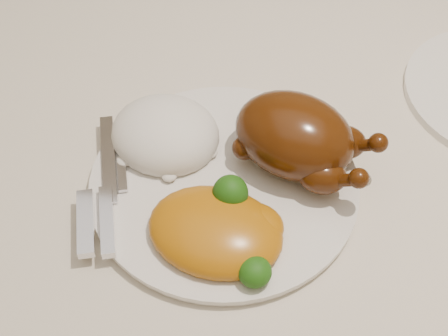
# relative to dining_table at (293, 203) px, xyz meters

# --- Properties ---
(dining_table) EXTENTS (1.60, 0.90, 0.76)m
(dining_table) POSITION_rel_dining_table_xyz_m (0.00, 0.00, 0.00)
(dining_table) COLOR brown
(dining_table) RESTS_ON floor
(tablecloth) EXTENTS (1.73, 1.03, 0.18)m
(tablecloth) POSITION_rel_dining_table_xyz_m (0.00, 0.00, 0.07)
(tablecloth) COLOR beige
(tablecloth) RESTS_ON dining_table
(dinner_plate) EXTENTS (0.35, 0.35, 0.01)m
(dinner_plate) POSITION_rel_dining_table_xyz_m (-0.08, -0.07, 0.11)
(dinner_plate) COLOR silver
(dinner_plate) RESTS_ON tablecloth
(roast_chicken) EXTENTS (0.17, 0.13, 0.08)m
(roast_chicken) POSITION_rel_dining_table_xyz_m (-0.01, -0.03, 0.15)
(roast_chicken) COLOR #4C2508
(roast_chicken) RESTS_ON dinner_plate
(rice_mound) EXTENTS (0.14, 0.13, 0.06)m
(rice_mound) POSITION_rel_dining_table_xyz_m (-0.14, -0.02, 0.13)
(rice_mound) COLOR white
(rice_mound) RESTS_ON dinner_plate
(mac_and_cheese) EXTENTS (0.15, 0.12, 0.06)m
(mac_and_cheese) POSITION_rel_dining_table_xyz_m (-0.07, -0.13, 0.13)
(mac_and_cheese) COLOR #B86B0B
(mac_and_cheese) RESTS_ON dinner_plate
(cutlery) EXTENTS (0.06, 0.18, 0.01)m
(cutlery) POSITION_rel_dining_table_xyz_m (-0.19, -0.11, 0.12)
(cutlery) COLOR silver
(cutlery) RESTS_ON dinner_plate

